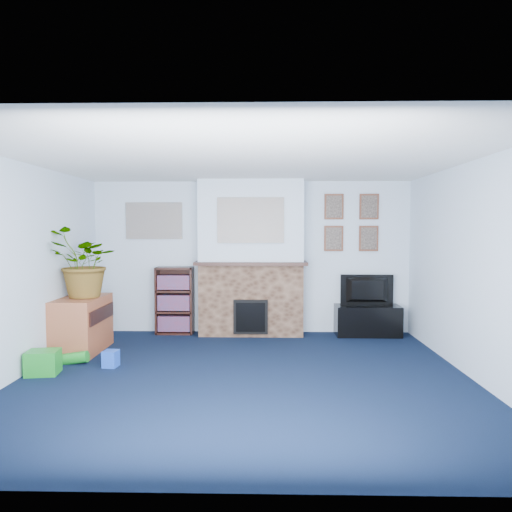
{
  "coord_description": "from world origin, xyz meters",
  "views": [
    {
      "loc": [
        0.23,
        -4.99,
        1.65
      ],
      "look_at": [
        0.1,
        0.81,
        1.3
      ],
      "focal_mm": 32.0,
      "sensor_mm": 36.0,
      "label": 1
    }
  ],
  "objects_px": {
    "bookshelf": "(175,302)",
    "sideboard": "(82,326)",
    "television": "(368,290)",
    "tv_stand": "(367,321)"
  },
  "relations": [
    {
      "from": "television",
      "to": "bookshelf",
      "type": "xyz_separation_m",
      "value": [
        -3.01,
        0.06,
        -0.2
      ]
    },
    {
      "from": "television",
      "to": "sideboard",
      "type": "xyz_separation_m",
      "value": [
        -4.05,
        -1.04,
        -0.35
      ]
    },
    {
      "from": "television",
      "to": "sideboard",
      "type": "height_order",
      "value": "television"
    },
    {
      "from": "sideboard",
      "to": "television",
      "type": "bearing_deg",
      "value": 14.43
    },
    {
      "from": "bookshelf",
      "to": "sideboard",
      "type": "relative_size",
      "value": 1.11
    },
    {
      "from": "tv_stand",
      "to": "television",
      "type": "relative_size",
      "value": 1.21
    },
    {
      "from": "tv_stand",
      "to": "bookshelf",
      "type": "bearing_deg",
      "value": 178.55
    },
    {
      "from": "television",
      "to": "bookshelf",
      "type": "height_order",
      "value": "bookshelf"
    },
    {
      "from": "tv_stand",
      "to": "sideboard",
      "type": "distance_m",
      "value": 4.18
    },
    {
      "from": "sideboard",
      "to": "tv_stand",
      "type": "bearing_deg",
      "value": 14.16
    }
  ]
}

